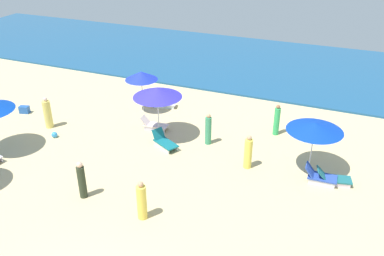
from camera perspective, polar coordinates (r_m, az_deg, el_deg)
The scene contains 17 objects.
ocean at distance 31.24m, azimuth 10.57°, elevation 8.69°, with size 60.00×12.78×0.12m, color #1C517E.
umbrella_0 at distance 17.68m, azimuth 16.79°, elevation 0.15°, with size 2.37×2.37×2.37m.
lounge_chair_0_0 at distance 18.01m, azimuth 17.37°, elevation -6.45°, with size 1.34×0.70×0.75m.
lounge_chair_0_1 at distance 18.14m, azimuth 19.04°, elevation -6.66°, with size 1.53×0.88×0.66m.
umbrella_1 at distance 22.73m, azimuth -7.09°, elevation 7.25°, with size 1.80×1.80×2.38m.
lounge_chair_1_0 at distance 23.87m, azimuth -4.15°, elevation 3.48°, with size 1.60×0.94×0.69m.
umbrella_3 at distance 19.58m, azimuth -4.85°, elevation 5.01°, with size 2.37×2.37×2.74m.
lounge_chair_3_0 at distance 21.40m, azimuth -5.33°, elevation 0.43°, with size 1.47×0.71×0.67m.
lounge_chair_3_1 at distance 19.72m, azimuth -3.87°, elevation -1.97°, with size 1.53×1.20×0.77m.
beachgoer_1 at distance 19.75m, azimuth 2.28°, elevation -0.25°, with size 0.32×0.32×1.62m.
beachgoer_2 at distance 22.57m, azimuth -19.48°, elevation 1.90°, with size 0.52×0.52×1.70m.
beachgoer_3 at distance 15.21m, azimuth -7.03°, elevation -10.12°, with size 0.47×0.47×1.61m.
beachgoer_4 at distance 16.67m, azimuth -15.12°, elevation -7.07°, with size 0.36×0.36×1.62m.
beachgoer_5 at distance 21.01m, azimuth 11.73°, elevation 1.03°, with size 0.41×0.41×1.65m.
beachgoer_6 at distance 18.08m, azimuth 7.83°, elevation -3.44°, with size 0.47×0.47×1.61m.
beach_ball_0 at distance 21.71m, azimuth -18.63°, elevation -0.89°, with size 0.30×0.30×0.30m, color #3494D4.
cooler_box_2 at distance 24.96m, azimuth -22.33°, elevation 2.39°, with size 0.53×0.32×0.41m, color #2356A9.
Camera 1 is at (5.85, -5.41, 10.04)m, focal length 38.25 mm.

